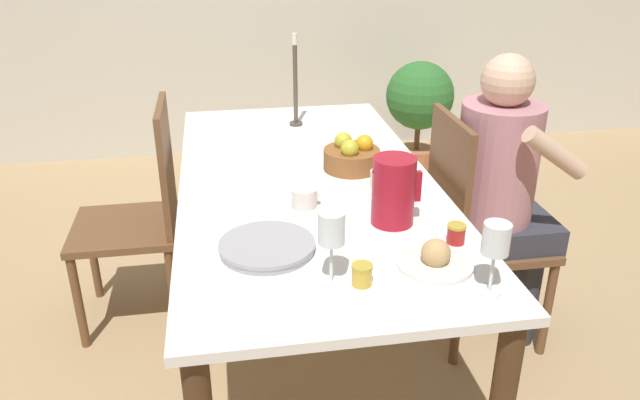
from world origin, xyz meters
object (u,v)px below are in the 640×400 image
Objects in this scene: chair_person_side at (473,227)px; teacup_near_person at (304,200)px; serving_tray at (267,247)px; jam_jar_amber at (456,233)px; bread_plate at (435,258)px; teacup_across at (382,182)px; fruit_bowl at (352,156)px; person_seated at (504,181)px; wine_glass_juice at (496,243)px; jam_jar_red at (362,274)px; red_pitcher at (393,191)px; chair_opposite at (142,212)px; wine_glass_water at (332,231)px; potted_plant at (419,102)px; candlestick_tall at (295,89)px.

teacup_near_person is at bearing -75.97° from chair_person_side.
teacup_near_person reaches higher than serving_tray.
serving_tray is at bearing 175.87° from jam_jar_amber.
teacup_near_person is 0.66× the size of bread_plate.
teacup_across reaches higher than jam_jar_amber.
fruit_bowl reaches higher than bread_plate.
person_seated is 5.94× the size of wine_glass_juice.
wine_glass_juice is 1.39× the size of teacup_near_person.
chair_person_side is 6.66× the size of teacup_near_person.
chair_person_side is 15.82× the size of jam_jar_red.
person_seated is 0.62m from red_pitcher.
chair_opposite is at bearing 133.67° from bread_plate.
chair_opposite is 4.79× the size of wine_glass_juice.
bread_plate is at bearing -136.33° from chair_opposite.
chair_person_side reaches higher than teacup_near_person.
fruit_bowl is (-0.46, 0.14, 0.27)m from chair_person_side.
person_seated reaches higher than serving_tray.
wine_glass_water reaches higher than jam_jar_red.
serving_tray is at bearing -118.68° from teacup_near_person.
person_seated is at bearing -98.49° from potted_plant.
chair_opposite is 1.22m from wine_glass_water.
red_pitcher reaches higher than jam_jar_red.
wine_glass_juice is at bearing -54.86° from teacup_near_person.
chair_person_side is 1.01m from wine_glass_water.
wine_glass_water reaches higher than jam_jar_amber.
wine_glass_water is 0.45m from jam_jar_amber.
chair_opposite is at bearing 154.98° from teacup_across.
teacup_near_person is at bearing 125.75° from bread_plate.
teacup_across is at bearing 91.51° from bread_plate.
fruit_bowl is (-0.55, 0.16, 0.07)m from person_seated.
wine_glass_juice reaches higher than teacup_across.
wine_glass_juice reaches higher than fruit_bowl.
teacup_near_person is 0.66× the size of fruit_bowl.
person_seated is at bearing 5.49° from teacup_across.
serving_tray is at bearing -62.13° from chair_person_side.
chair_opposite is 4.55× the size of wine_glass_water.
wine_glass_juice is (0.15, -0.43, 0.03)m from red_pitcher.
teacup_across is at bearing 40.42° from serving_tray.
serving_tray is at bearing -65.51° from person_seated.
red_pitcher is at bearing 99.68° from bread_plate.
wine_glass_water reaches higher than teacup_near_person.
teacup_near_person is 0.19× the size of potted_plant.
chair_opposite is 1.29× the size of potted_plant.
chair_opposite is 4.41× the size of fruit_bowl.
wine_glass_water is at bearing 164.52° from wine_glass_juice.
jam_jar_red reaches higher than serving_tray.
candlestick_tall is at bearing 103.77° from fruit_bowl.
chair_opposite is at bearing -138.66° from potted_plant.
candlestick_tall is at bearing 78.31° from serving_tray.
serving_tray is 2.57m from potted_plant.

